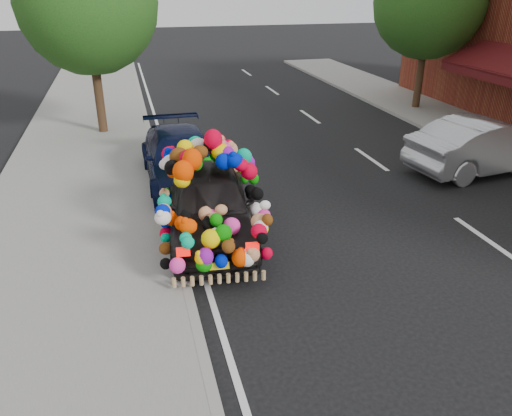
# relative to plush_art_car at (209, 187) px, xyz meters

# --- Properties ---
(ground) EXTENTS (100.00, 100.00, 0.00)m
(ground) POSITION_rel_plush_art_car_xyz_m (1.61, -1.61, -1.02)
(ground) COLOR black
(ground) RESTS_ON ground
(sidewalk) EXTENTS (4.00, 60.00, 0.12)m
(sidewalk) POSITION_rel_plush_art_car_xyz_m (-2.69, -1.61, -0.96)
(sidewalk) COLOR gray
(sidewalk) RESTS_ON ground
(kerb) EXTENTS (0.15, 60.00, 0.13)m
(kerb) POSITION_rel_plush_art_car_xyz_m (-0.74, -1.61, -0.96)
(kerb) COLOR gray
(kerb) RESTS_ON ground
(lane_markings) EXTENTS (6.00, 50.00, 0.01)m
(lane_markings) POSITION_rel_plush_art_car_xyz_m (5.21, -1.61, -1.02)
(lane_markings) COLOR silver
(lane_markings) RESTS_ON ground
(tree_near_sidewalk) EXTENTS (4.20, 4.20, 6.13)m
(tree_near_sidewalk) POSITION_rel_plush_art_car_xyz_m (-2.19, 7.89, 3.00)
(tree_near_sidewalk) COLOR #332114
(tree_near_sidewalk) RESTS_ON ground
(tree_far_b) EXTENTS (4.00, 4.00, 5.90)m
(tree_far_b) POSITION_rel_plush_art_car_xyz_m (9.61, 8.39, 2.87)
(tree_far_b) COLOR #332114
(tree_far_b) RESTS_ON ground
(plush_art_car) EXTENTS (2.40, 4.39, 2.02)m
(plush_art_car) POSITION_rel_plush_art_car_xyz_m (0.00, 0.00, 0.00)
(plush_art_car) COLOR black
(plush_art_car) RESTS_ON ground
(navy_sedan) EXTENTS (1.87, 4.46, 1.29)m
(navy_sedan) POSITION_rel_plush_art_car_xyz_m (-0.19, 2.92, -0.38)
(navy_sedan) COLOR black
(navy_sedan) RESTS_ON ground
(silver_hatchback) EXTENTS (4.50, 2.05, 1.43)m
(silver_hatchback) POSITION_rel_plush_art_car_xyz_m (7.67, 1.77, -0.31)
(silver_hatchback) COLOR #A3A6AA
(silver_hatchback) RESTS_ON ground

